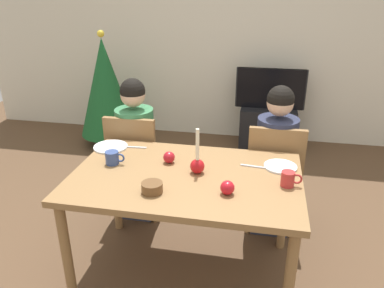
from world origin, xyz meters
name	(u,v)px	position (x,y,z in m)	size (l,w,h in m)	color
ground_plane	(186,271)	(0.00, 0.00, 0.00)	(7.68, 7.68, 0.00)	brown
back_wall	(231,31)	(0.00, 2.60, 1.30)	(6.40, 0.10, 2.60)	beige
dining_table	(186,187)	(0.00, 0.00, 0.67)	(1.40, 0.90, 0.75)	olive
chair_left	(136,160)	(-0.54, 0.61, 0.51)	(0.40, 0.40, 0.90)	olive
chair_right	(274,172)	(0.55, 0.61, 0.51)	(0.40, 0.40, 0.90)	olive
person_left_child	(136,152)	(-0.54, 0.64, 0.57)	(0.30, 0.30, 1.17)	#33384C
person_right_child	(274,163)	(0.55, 0.64, 0.57)	(0.30, 0.30, 1.17)	#33384C
tv_stand	(267,127)	(0.50, 2.30, 0.24)	(0.64, 0.40, 0.48)	black
tv	(271,89)	(0.50, 2.30, 0.71)	(0.79, 0.05, 0.46)	black
christmas_tree	(106,87)	(-1.38, 2.01, 0.70)	(0.66, 0.66, 1.35)	brown
candle_centerpiece	(197,164)	(0.06, 0.04, 0.81)	(0.09, 0.09, 0.29)	red
plate_left	(111,147)	(-0.61, 0.30, 0.76)	(0.24, 0.24, 0.01)	silver
plate_right	(280,166)	(0.57, 0.21, 0.76)	(0.21, 0.21, 0.01)	silver
mug_left	(113,158)	(-0.49, 0.06, 0.79)	(0.13, 0.09, 0.09)	#33477F
mug_right	(288,179)	(0.61, -0.02, 0.80)	(0.12, 0.08, 0.09)	#B72D2D
fork_left	(134,147)	(-0.45, 0.33, 0.75)	(0.18, 0.01, 0.01)	silver
fork_right	(254,167)	(0.41, 0.18, 0.75)	(0.18, 0.01, 0.01)	silver
bowl_walnuts	(152,187)	(-0.14, -0.24, 0.78)	(0.12, 0.12, 0.06)	brown
apple_near_candle	(227,188)	(0.27, -0.18, 0.79)	(0.08, 0.08, 0.08)	red
apple_by_left_plate	(169,157)	(-0.14, 0.14, 0.79)	(0.08, 0.08, 0.08)	#AC1822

